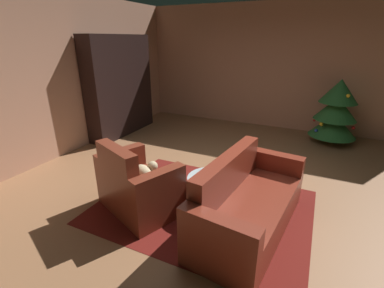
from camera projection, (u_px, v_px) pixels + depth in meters
name	position (u px, v px, depth m)	size (l,w,h in m)	color
ground_plane	(221.00, 190.00, 3.88)	(8.09, 8.09, 0.00)	#9D6A45
wall_back	(273.00, 67.00, 6.23)	(6.30, 0.06, 2.80)	tan
wall_left	(52.00, 78.00, 4.61)	(0.06, 6.87, 2.80)	tan
area_rug	(203.00, 206.00, 3.49)	(2.62, 2.03, 0.01)	maroon
bookshelf_unit	(125.00, 86.00, 5.96)	(0.38, 1.80, 2.11)	black
armchair_red	(137.00, 187.00, 3.33)	(1.19, 1.01, 0.91)	maroon
couch_red	(247.00, 205.00, 3.02)	(0.96, 1.84, 0.84)	maroon
coffee_table	(212.00, 181.00, 3.33)	(0.61, 0.61, 0.43)	black
book_stack_on_table	(212.00, 174.00, 3.35)	(0.19, 0.18, 0.05)	tan
bottle_on_table	(221.00, 175.00, 3.13)	(0.07, 0.07, 0.28)	#512E20
decorated_tree	(336.00, 111.00, 5.38)	(0.90, 0.90, 1.30)	brown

